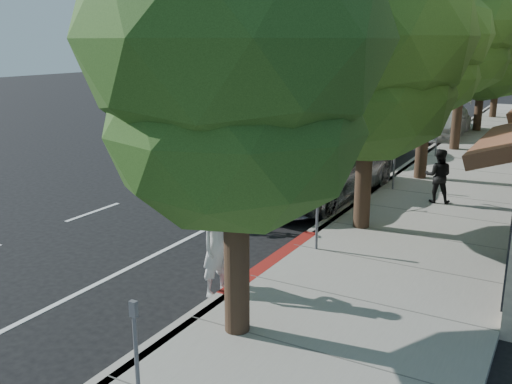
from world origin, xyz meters
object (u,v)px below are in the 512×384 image
Objects in this scene: street_tree_1 at (370,41)px; silver_suv at (314,170)px; street_tree_5 at (500,49)px; street_tree_3 at (465,25)px; street_tree_4 at (485,42)px; white_pickup at (441,120)px; dark_suv_far at (427,113)px; pedestrian at (438,176)px; cyclist at (217,244)px; street_tree_0 at (235,47)px; street_tree_2 at (430,38)px; bicycle at (239,211)px; dark_sedan at (361,137)px.

silver_suv is at bearing 134.78° from street_tree_1.
street_tree_1 is at bearing -90.00° from street_tree_5.
street_tree_4 is (0.00, 6.00, -0.70)m from street_tree_3.
street_tree_4 is 6.01m from street_tree_5.
white_pickup is (-1.40, -2.16, -3.70)m from street_tree_4.
dark_suv_far is 2.82× the size of pedestrian.
street_tree_1 is 6.10m from cyclist.
street_tree_2 reaches higher than street_tree_0.
street_tree_3 reaches higher than bicycle.
street_tree_3 is at bearing -73.05° from dark_suv_far.
street_tree_3 is 1.29× the size of silver_suv.
street_tree_3 is at bearing 90.00° from street_tree_2.
cyclist is 23.69m from dark_suv_far.
street_tree_0 is 18.01m from street_tree_3.
bicycle is 3.78m from silver_suv.
street_tree_3 is at bearing -90.00° from street_tree_4.
cyclist is 7.19m from silver_suv.
street_tree_1 reaches higher than street_tree_4.
white_pickup is (1.70, 7.00, -0.03)m from dark_sedan.
white_pickup is at bearing 89.31° from silver_suv.
bicycle is at bearing 40.42° from pedestrian.
street_tree_4 is 23.06m from cyclist.
street_tree_1 is at bearing 60.51° from pedestrian.
street_tree_1 is 5.02m from pedestrian.
dark_suv_far is at bearing 113.50° from white_pickup.
bicycle is 0.46× the size of dark_suv_far.
bicycle is 17.29m from white_pickup.
street_tree_4 reaches higher than dark_sedan.
street_tree_0 is 1.00× the size of street_tree_2.
street_tree_0 reaches higher than dark_suv_far.
street_tree_1 is 4.89× the size of pedestrian.
street_tree_0 is 24.00m from street_tree_4.
white_pickup is at bearing -99.73° from street_tree_5.
cyclist is 0.45× the size of dark_suv_far.
street_tree_2 is at bearing 60.78° from silver_suv.
silver_suv is 1.23× the size of dark_sedan.
street_tree_3 is at bearing -90.00° from street_tree_5.
street_tree_2 is at bearing -82.82° from white_pickup.
dark_sedan is 7.20m from white_pickup.
dark_sedan is at bearing 16.31° from cyclist.
street_tree_3 is 4.10× the size of bicycle.
street_tree_1 is 1.18× the size of silver_suv.
bicycle is at bearing 32.71° from cyclist.
street_tree_1 is 1.07× the size of street_tree_5.
dark_suv_far is at bearing 96.38° from street_tree_0.
silver_suv is (-2.33, -15.66, -3.64)m from street_tree_4.
street_tree_3 is at bearing 4.25° from cyclist.
street_tree_0 is 4.78× the size of pedestrian.
dark_sedan is 0.91× the size of white_pickup.
street_tree_2 is at bearing 2.02° from cyclist.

